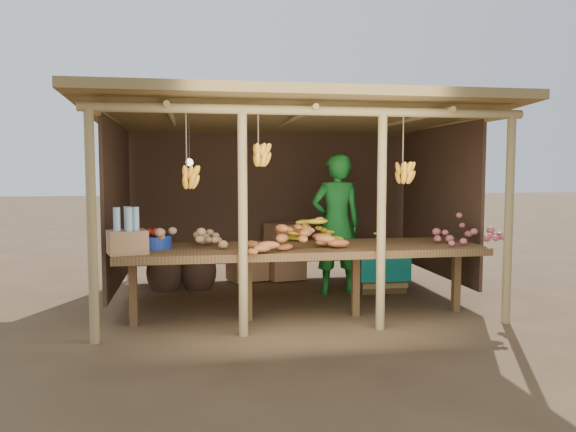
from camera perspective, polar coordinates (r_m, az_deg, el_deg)
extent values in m
plane|color=brown|center=(7.18, 0.00, -8.38)|extent=(60.00, 60.00, 0.00)
cylinder|color=tan|center=(5.50, -19.31, -1.04)|extent=(0.09, 0.09, 2.20)
cylinder|color=tan|center=(6.33, 21.51, -0.38)|extent=(0.09, 0.09, 2.20)
cylinder|color=tan|center=(8.46, -15.94, 0.96)|extent=(0.09, 0.09, 2.20)
cylinder|color=tan|center=(9.03, 11.62, 1.27)|extent=(0.09, 0.09, 2.20)
cylinder|color=tan|center=(5.44, -4.61, -0.85)|extent=(0.09, 0.09, 2.20)
cylinder|color=tan|center=(5.74, 9.46, -0.62)|extent=(0.09, 0.09, 2.20)
cylinder|color=tan|center=(5.55, 2.65, 10.64)|extent=(4.40, 0.09, 0.09)
cylinder|color=tan|center=(8.50, -1.72, 8.58)|extent=(4.40, 0.09, 0.09)
cube|color=olive|center=(7.03, 0.00, 10.13)|extent=(4.70, 3.50, 0.28)
cube|color=#462F20|center=(8.47, -1.69, 1.89)|extent=(4.20, 0.04, 1.98)
cube|color=#462F20|center=(7.16, -16.92, 1.18)|extent=(0.04, 2.40, 1.98)
cube|color=#462F20|center=(7.82, 14.95, 1.50)|extent=(0.04, 2.40, 1.98)
cube|color=brown|center=(6.12, 1.50, -3.42)|extent=(3.90, 1.05, 0.08)
cube|color=brown|center=(6.11, -15.45, -7.42)|extent=(0.08, 0.08, 0.72)
cube|color=brown|center=(6.10, -4.09, -7.27)|extent=(0.08, 0.08, 0.72)
cube|color=brown|center=(6.33, 6.86, -6.86)|extent=(0.08, 0.08, 0.72)
cube|color=brown|center=(6.77, 16.71, -6.27)|extent=(0.08, 0.08, 0.72)
cylinder|color=navy|center=(6.09, -13.54, -2.57)|extent=(0.39, 0.39, 0.14)
cube|color=#9F6F47|center=(5.75, -16.01, -2.56)|extent=(0.43, 0.38, 0.23)
imported|color=#197427|center=(7.38, 4.94, -0.82)|extent=(0.68, 0.46, 1.84)
cube|color=brown|center=(7.71, 9.24, -5.40)|extent=(0.62, 0.53, 0.56)
cube|color=#0D9588|center=(7.66, 9.27, -3.12)|extent=(0.69, 0.60, 0.06)
cube|color=#9F6F47|center=(8.32, -0.27, -4.98)|extent=(0.61, 0.54, 0.41)
cube|color=#9F6F47|center=(8.26, -0.27, -2.17)|extent=(0.61, 0.54, 0.41)
cube|color=#9F6F47|center=(8.25, -4.15, -5.08)|extent=(0.61, 0.54, 0.41)
ellipsoid|color=#462F20|center=(7.82, -12.41, -5.23)|extent=(0.49, 0.49, 0.67)
ellipsoid|color=#462F20|center=(7.81, -9.10, -5.19)|extent=(0.49, 0.49, 0.67)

